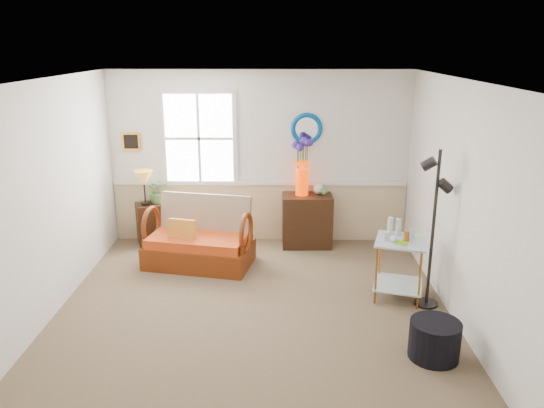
{
  "coord_description": "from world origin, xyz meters",
  "views": [
    {
      "loc": [
        0.3,
        -5.33,
        2.96
      ],
      "look_at": [
        0.22,
        0.51,
        1.18
      ],
      "focal_mm": 35.0,
      "sensor_mm": 36.0,
      "label": 1
    }
  ],
  "objects_px": {
    "cabinet": "(307,220)",
    "ottoman": "(435,340)",
    "side_table": "(399,269)",
    "loveseat": "(198,233)",
    "floor_lamp": "(433,230)",
    "lamp_stand": "(150,224)"
  },
  "relations": [
    {
      "from": "loveseat",
      "to": "ottoman",
      "type": "xyz_separation_m",
      "value": [
        2.63,
        -2.25,
        -0.27
      ]
    },
    {
      "from": "cabinet",
      "to": "side_table",
      "type": "bearing_deg",
      "value": -60.77
    },
    {
      "from": "cabinet",
      "to": "ottoman",
      "type": "height_order",
      "value": "cabinet"
    },
    {
      "from": "lamp_stand",
      "to": "cabinet",
      "type": "distance_m",
      "value": 2.4
    },
    {
      "from": "side_table",
      "to": "floor_lamp",
      "type": "xyz_separation_m",
      "value": [
        0.3,
        -0.19,
        0.56
      ]
    },
    {
      "from": "ottoman",
      "to": "floor_lamp",
      "type": "bearing_deg",
      "value": 78.58
    },
    {
      "from": "loveseat",
      "to": "ottoman",
      "type": "height_order",
      "value": "loveseat"
    },
    {
      "from": "lamp_stand",
      "to": "floor_lamp",
      "type": "bearing_deg",
      "value": -27.62
    },
    {
      "from": "lamp_stand",
      "to": "cabinet",
      "type": "xyz_separation_m",
      "value": [
        2.4,
        -0.03,
        0.08
      ]
    },
    {
      "from": "ottoman",
      "to": "lamp_stand",
      "type": "bearing_deg",
      "value": 139.01
    },
    {
      "from": "loveseat",
      "to": "cabinet",
      "type": "relative_size",
      "value": 1.79
    },
    {
      "from": "cabinet",
      "to": "floor_lamp",
      "type": "xyz_separation_m",
      "value": [
        1.32,
        -1.92,
        0.53
      ]
    },
    {
      "from": "loveseat",
      "to": "side_table",
      "type": "height_order",
      "value": "loveseat"
    },
    {
      "from": "floor_lamp",
      "to": "ottoman",
      "type": "bearing_deg",
      "value": -81.5
    },
    {
      "from": "floor_lamp",
      "to": "ottoman",
      "type": "distance_m",
      "value": 1.34
    },
    {
      "from": "floor_lamp",
      "to": "lamp_stand",
      "type": "bearing_deg",
      "value": 172.3
    },
    {
      "from": "loveseat",
      "to": "ottoman",
      "type": "relative_size",
      "value": 2.88
    },
    {
      "from": "side_table",
      "to": "ottoman",
      "type": "xyz_separation_m",
      "value": [
        0.08,
        -1.29,
        -0.18
      ]
    },
    {
      "from": "lamp_stand",
      "to": "floor_lamp",
      "type": "relative_size",
      "value": 0.34
    },
    {
      "from": "floor_lamp",
      "to": "cabinet",
      "type": "bearing_deg",
      "value": 144.49
    },
    {
      "from": "cabinet",
      "to": "side_table",
      "type": "xyz_separation_m",
      "value": [
        1.02,
        -1.72,
        -0.03
      ]
    },
    {
      "from": "lamp_stand",
      "to": "floor_lamp",
      "type": "xyz_separation_m",
      "value": [
        3.72,
        -1.95,
        0.61
      ]
    }
  ]
}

